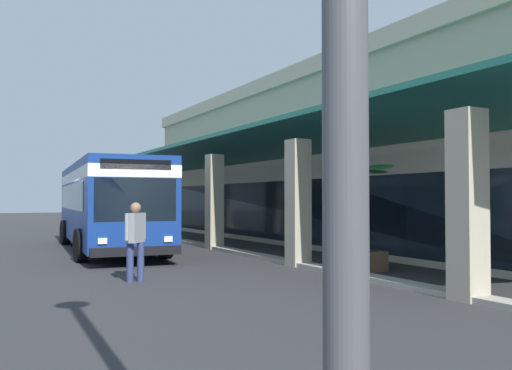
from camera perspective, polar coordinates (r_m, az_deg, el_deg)
ground at (r=21.94m, az=4.60°, el=-6.37°), size 120.00×120.00×0.00m
curb_strip at (r=20.41m, az=-4.38°, el=-6.57°), size 34.87×0.50×0.12m
plaza_building at (r=25.81m, az=15.60°, el=2.24°), size 29.36×16.94×7.04m
transit_bus at (r=20.63m, az=-15.39°, el=-1.48°), size 11.39×3.52×3.34m
pedestrian at (r=12.56m, az=-12.61°, el=-5.33°), size 0.53×0.59×1.79m
potted_palm at (r=14.45m, az=11.11°, el=-6.27°), size 1.90×1.88×2.84m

